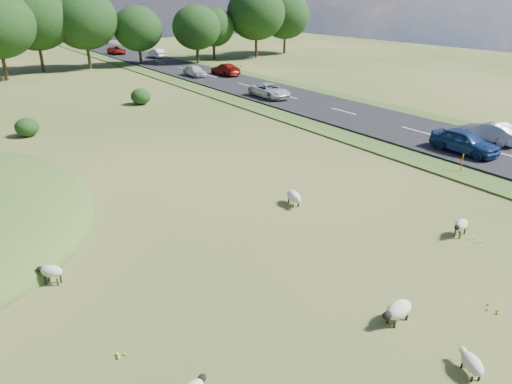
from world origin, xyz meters
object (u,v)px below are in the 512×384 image
Objects in this scene: sheep_4 at (51,271)px; car_0 at (465,141)px; car_2 at (225,69)px; car_5 at (270,91)px; sheep_2 at (398,310)px; sheep_0 at (461,225)px; sheep_5 at (472,363)px; car_3 at (490,132)px; car_7 at (157,53)px; sheep_1 at (294,196)px; car_4 at (102,41)px; car_6 at (117,50)px; car_1 at (195,71)px; marker_post at (462,163)px.

car_0 reaches higher than sheep_4.
car_2 is 15.34m from car_5.
sheep_2 is 0.26× the size of car_2.
sheep_5 is (-7.06, -4.88, -0.16)m from sheep_0.
sheep_0 is 0.26× the size of car_3.
car_7 is (13.98, 64.71, 0.44)m from sheep_0.
car_7 reaches higher than sheep_2.
sheep_4 is 65.32m from car_7.
car_7 reaches higher than car_3.
sheep_1 is 1.02× the size of sheep_2.
car_0 is at bearing -158.89° from sheep_0.
sheep_1 is 0.27× the size of car_2.
sheep_4 is 92.23m from car_4.
sheep_1 is 68.41m from car_6.
car_6 is at bearing -86.75° from car_3.
sheep_1 is at bearing -101.94° from car_6.
car_2 is (21.04, 47.75, 0.61)m from sheep_5.
car_6 is (17.24, 78.57, 0.52)m from sheep_5.
car_3 is at bearing -86.75° from car_6.
car_1 is (17.24, 49.12, 0.57)m from sheep_5.
marker_post is at bearing -156.50° from sheep_2.
car_2 is at bearing -118.83° from sheep_0.
car_4 is (17.95, 87.09, 0.39)m from sheep_1.
marker_post is 39.75m from car_1.
marker_post is 7.10m from car_3.
car_2 is 1.19× the size of car_3.
car_4 is at bearing -61.99° from sheep_4.
car_7 is (3.80, -8.98, 0.09)m from car_6.
car_2 is at bearing -19.84° from car_1.
car_7 is at bearing 10.08° from sheep_5.
car_2 reaches higher than sheep_2.
sheep_1 is at bearing 78.35° from car_4.
sheep_4 is at bearing 0.53° from car_3.
sheep_5 is 0.24× the size of car_0.
car_5 is (14.15, 21.25, 0.47)m from sheep_1.
car_6 is at bearing 79.32° from car_4.
car_0 is 3.83m from car_3.
sheep_2 is (-14.22, -6.83, -0.12)m from marker_post.
marker_post is 3.44m from car_0.
car_3 is (0.00, -36.07, -0.03)m from car_2.
sheep_2 is 19.19m from car_0.
marker_post is at bearing 80.01° from car_2.
car_5 reaches higher than sheep_2.
sheep_0 is 29.80m from car_5.
sheep_1 is 0.30× the size of car_0.
marker_post is at bearing 83.60° from car_7.
car_4 is at bearing 86.70° from car_5.
car_4 is (21.04, 98.73, 0.48)m from sheep_5.
car_3 reaches higher than sheep_5.
car_5 reaches higher than car_6.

